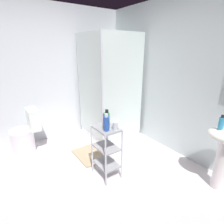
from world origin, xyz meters
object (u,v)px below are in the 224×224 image
Objects in this scene: shower_stall at (108,115)px; shampoo_bottle_blue at (106,123)px; hand_soap_bottle at (221,123)px; rinse_cup at (115,126)px; toilet at (26,135)px; body_wash_bottle_green at (107,120)px; conditioner_bottle_purple at (105,118)px; bath_mat at (89,155)px; storage_cart at (106,148)px.

shower_stall is 8.77× the size of shampoo_bottle_blue.
hand_soap_bottle is 1.73× the size of rinse_cup.
shower_stall reaches higher than rinse_cup.
toilet is 7.34× the size of rinse_cup.
hand_soap_bottle is 0.79× the size of shampoo_bottle_blue.
shower_stall reaches higher than hand_soap_bottle.
body_wash_bottle_green reaches higher than rinse_cup.
conditioner_bottle_purple reaches higher than bath_mat.
storage_cart is 1.23× the size of bath_mat.
shower_stall reaches higher than conditioner_bottle_purple.
storage_cart is at bearing -34.95° from shower_stall.
bath_mat is at bearing 48.13° from toilet.
body_wash_bottle_green is at bearing 0.36° from bath_mat.
body_wash_bottle_green is at bearing -19.14° from conditioner_bottle_purple.
conditioner_bottle_purple is (-0.11, 0.06, 0.39)m from storage_cart.
storage_cart is at bearing -51.98° from body_wash_bottle_green.
shower_stall is at bearing 145.31° from shampoo_bottle_blue.
rinse_cup is (0.04, 0.11, -0.05)m from shampoo_bottle_blue.
body_wash_bottle_green reaches higher than bath_mat.
hand_soap_bottle is at bearing 50.85° from shampoo_bottle_blue.
toilet is 1.67m from shampoo_bottle_blue.
shower_stall is at bearing 145.05° from storage_cart.
conditioner_bottle_purple is 0.94m from bath_mat.
hand_soap_bottle is at bearing 49.11° from rinse_cup.
hand_soap_bottle reaches higher than storage_cart.
storage_cart is (1.32, 0.81, 0.12)m from toilet.
bath_mat is (0.43, -0.69, -0.45)m from shower_stall.
hand_soap_bottle is at bearing 42.50° from conditioner_bottle_purple.
storage_cart is 7.15× the size of rinse_cup.
storage_cart is at bearing 31.33° from toilet.
shower_stall is 1.17m from conditioner_bottle_purple.
shampoo_bottle_blue is (-0.87, -1.07, -0.05)m from hand_soap_bottle.
hand_soap_bottle is 1.39m from body_wash_bottle_green.
shower_stall is 1.55m from toilet.
bath_mat is (-1.53, -1.01, -0.88)m from hand_soap_bottle.
hand_soap_bottle is 1.27m from rinse_cup.
storage_cart is at bearing -1.95° from bath_mat.
hand_soap_bottle is at bearing 47.41° from storage_cart.
body_wash_bottle_green is 1.29× the size of conditioner_bottle_purple.
bath_mat is at bearing -179.64° from body_wash_bottle_green.
shampoo_bottle_blue is at bearing -34.69° from shower_stall.
conditioner_bottle_purple is (-0.10, 0.03, -0.02)m from body_wash_bottle_green.
conditioner_bottle_purple is at bearing -177.68° from rinse_cup.
body_wash_bottle_green is 1.01m from bath_mat.
shampoo_bottle_blue is at bearing -129.15° from hand_soap_bottle.
storage_cart is at bearing -26.39° from conditioner_bottle_purple.
rinse_cup is 0.17× the size of bath_mat.
conditioner_bottle_purple is at bearing -137.50° from hand_soap_bottle.
shower_stall reaches higher than storage_cart.
storage_cart is at bearing -149.51° from rinse_cup.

